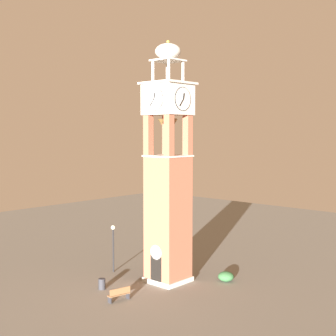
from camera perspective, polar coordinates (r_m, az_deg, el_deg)
The scene contains 7 objects.
ground at distance 38.30m, azimuth -0.00°, elevation -13.39°, with size 80.00×80.00×0.00m, color gray.
clock_tower at distance 36.70m, azimuth -0.00°, elevation -1.85°, with size 3.29×3.29×18.58m.
park_bench at distance 34.13m, azimuth -5.87°, elevation -14.80°, with size 0.76×1.66×0.95m.
lamp_post at distance 40.30m, azimuth -6.58°, elevation -8.52°, with size 0.36×0.36×3.93m.
trash_bin at distance 36.70m, azimuth -7.92°, elevation -13.58°, with size 0.52×0.52×0.80m, color #2D2D33.
shrub_near_entry at distance 38.42m, azimuth 6.95°, elevation -12.77°, with size 1.23×1.23×0.77m, color #336638.
shrub_left_of_tower at distance 42.87m, azimuth -0.21°, elevation -10.77°, with size 0.78×0.78×1.00m, color #336638.
Camera 1 is at (24.55, -27.00, 11.62)m, focal length 50.90 mm.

